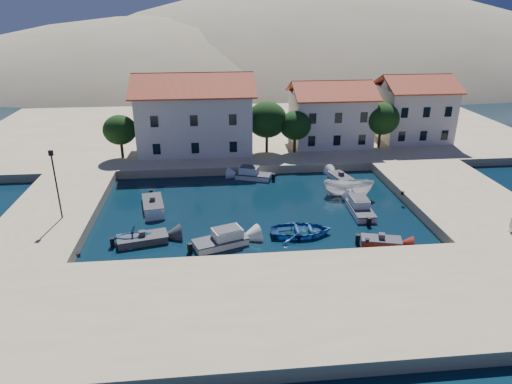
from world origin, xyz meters
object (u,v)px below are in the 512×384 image
building_left (195,111)px  cabin_cruiser_east (361,209)px  boat_east (348,196)px  pedestrian (512,221)px  lamppost (55,178)px  building_mid (330,112)px  building_right (414,106)px  rowboat_south (301,235)px  cabin_cruiser_south (220,240)px

building_left → cabin_cruiser_east: building_left is taller
boat_east → pedestrian: size_ratio=2.84×
lamppost → building_left: bearing=60.1°
building_mid → cabin_cruiser_east: 21.42m
building_mid → building_right: (12.00, 1.00, 0.25)m
pedestrian → boat_east: bearing=-79.4°
cabin_cruiser_east → pedestrian: bearing=-120.5°
building_right → pedestrian: 28.89m
boat_east → pedestrian: 15.35m
lamppost → cabin_cruiser_east: bearing=0.4°
building_right → cabin_cruiser_east: (-14.11, -21.79, -5.00)m
building_left → pedestrian: size_ratio=8.10×
building_left → lamppost: size_ratio=2.36×
rowboat_south → cabin_cruiser_south: bearing=101.3°
building_left → building_mid: building_left is taller
cabin_cruiser_east → building_mid: bearing=-4.3°
cabin_cruiser_south → boat_east: 16.35m
lamppost → rowboat_south: (20.92, -3.49, -4.75)m
cabin_cruiser_south → boat_east: size_ratio=0.94×
building_right → pedestrian: size_ratio=5.21×
cabin_cruiser_south → pedestrian: (24.18, -1.74, 1.43)m
cabin_cruiser_south → boat_east: cabin_cruiser_south is taller
building_right → rowboat_south: bearing=-128.9°
building_right → cabin_cruiser_south: building_right is taller
rowboat_south → boat_east: size_ratio=1.04×
building_right → rowboat_south: (-20.58, -25.49, -5.47)m
cabin_cruiser_south → building_mid: bearing=39.1°
lamppost → boat_east: bearing=9.2°
lamppost → boat_east: 28.18m
building_left → cabin_cruiser_east: size_ratio=3.21×
building_left → boat_east: building_left is taller
lamppost → cabin_cruiser_south: size_ratio=1.28×
lamppost → building_right: bearing=27.9°
cabin_cruiser_south → lamppost: bearing=141.6°
cabin_cruiser_south → cabin_cruiser_east: size_ratio=1.06×
building_right → boat_east: size_ratio=1.83×
boat_east → building_left: bearing=59.8°
building_right → building_mid: bearing=-175.2°
building_left → rowboat_south: (9.42, -23.49, -5.94)m
cabin_cruiser_east → building_left: bearing=40.3°
building_right → pedestrian: building_right is taller
lamppost → boat_east: (27.42, 4.44, -4.75)m
cabin_cruiser_east → cabin_cruiser_south: bearing=111.6°
cabin_cruiser_east → lamppost: bearing=91.9°
building_mid → boat_east: bearing=-97.2°
lamppost → cabin_cruiser_east: (27.39, 0.21, -4.28)m
building_left → pedestrian: building_left is taller
rowboat_south → pedestrian: 17.50m
boat_east → cabin_cruiser_east: bearing=-166.3°
building_mid → building_right: building_right is taller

